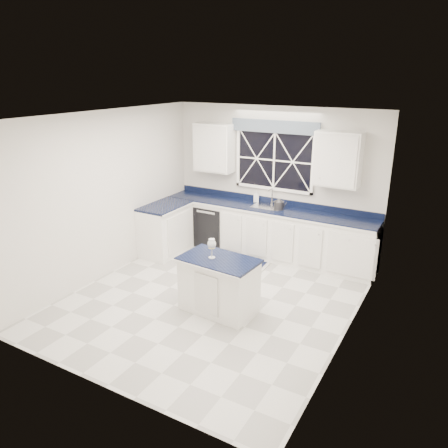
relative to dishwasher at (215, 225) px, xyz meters
The scene contains 13 objects.
ground 2.28m from the dishwasher, 60.57° to the right, with size 4.50×4.50×0.00m, color silver.
back_wall 1.48m from the dishwasher, 15.26° to the left, with size 4.00×0.10×2.70m, color silver.
base_cabinets 0.79m from the dishwasher, 12.13° to the right, with size 3.99×1.60×0.90m.
countertop 1.21m from the dishwasher, ahead, with size 3.98×0.64×0.04m, color black.
dishwasher is the anchor object (origin of this frame).
window 1.81m from the dishwasher, 12.95° to the left, with size 1.65×0.09×1.26m.
upper_cabinets 1.86m from the dishwasher, ahead, with size 3.10×0.34×0.90m.
faucet 1.31m from the dishwasher, 10.02° to the left, with size 0.05×0.20×0.30m.
island 2.55m from the dishwasher, 58.05° to the right, with size 1.12×0.73×0.80m.
rug 1.10m from the dishwasher, 38.58° to the right, with size 1.16×0.74×0.02m.
kettle 1.48m from the dishwasher, ahead, with size 0.29×0.21×0.21m.
wine_glass 2.58m from the dishwasher, 60.22° to the right, with size 0.12×0.12×0.28m.
soap_bottle 1.03m from the dishwasher, 15.46° to the left, with size 0.09×0.10×0.21m, color silver.
Camera 1 is at (3.04, -5.00, 3.24)m, focal length 35.00 mm.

